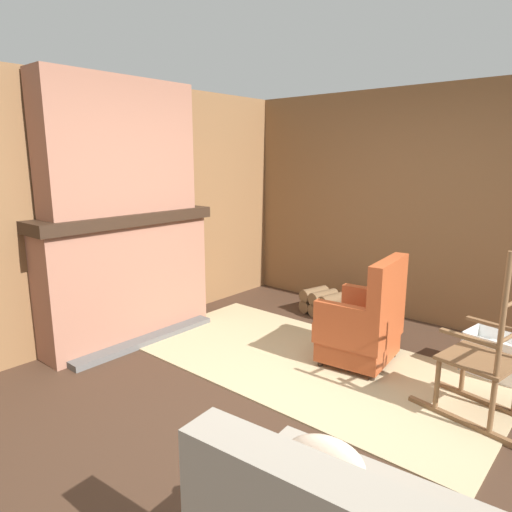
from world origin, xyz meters
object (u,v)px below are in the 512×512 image
at_px(oil_lamp_vase, 87,205).
at_px(decorative_plate_on_mantel, 117,199).
at_px(armchair, 364,325).
at_px(firewood_stack, 323,303).
at_px(rocking_chair, 485,363).
at_px(laundry_basket, 496,355).
at_px(storage_case, 148,203).

distance_m(oil_lamp_vase, decorative_plate_on_mantel, 0.34).
xyz_separation_m(armchair, firewood_stack, (-0.98, 0.88, -0.22)).
xyz_separation_m(rocking_chair, oil_lamp_vase, (-3.22, -1.11, 0.97)).
xyz_separation_m(firewood_stack, decorative_plate_on_mantel, (-1.21, -1.90, 1.27)).
distance_m(firewood_stack, oil_lamp_vase, 2.82).
bearing_deg(decorative_plate_on_mantel, firewood_stack, 57.61).
relative_size(laundry_basket, decorative_plate_on_mantel, 1.96).
bearing_deg(firewood_stack, rocking_chair, -29.05).
bearing_deg(decorative_plate_on_mantel, oil_lamp_vase, -86.57).
bearing_deg(laundry_basket, armchair, -151.07).
relative_size(armchair, laundry_basket, 1.88).
bearing_deg(oil_lamp_vase, armchair, 32.09).
bearing_deg(storage_case, armchair, 17.22).
xyz_separation_m(rocking_chair, storage_case, (-3.22, -0.42, 0.94)).
relative_size(firewood_stack, decorative_plate_on_mantel, 2.05).
bearing_deg(laundry_basket, decorative_plate_on_mantel, -153.69).
bearing_deg(armchair, decorative_plate_on_mantel, 18.85).
bearing_deg(armchair, firewood_stack, -48.35).
distance_m(firewood_stack, decorative_plate_on_mantel, 2.59).
distance_m(firewood_stack, storage_case, 2.30).
distance_m(rocking_chair, laundry_basket, 0.82).
bearing_deg(rocking_chair, armchair, -3.18).
height_order(rocking_chair, laundry_basket, rocking_chair).
relative_size(storage_case, decorative_plate_on_mantel, 0.96).
relative_size(armchair, oil_lamp_vase, 3.43).
xyz_separation_m(rocking_chair, decorative_plate_on_mantel, (-3.24, -0.78, 1.00)).
xyz_separation_m(laundry_basket, decorative_plate_on_mantel, (-3.15, -1.56, 1.24)).
height_order(rocking_chair, oil_lamp_vase, oil_lamp_vase).
bearing_deg(laundry_basket, firewood_stack, 169.87).
xyz_separation_m(oil_lamp_vase, decorative_plate_on_mantel, (-0.02, 0.33, 0.03)).
xyz_separation_m(armchair, rocking_chair, (1.06, -0.25, 0.06)).
distance_m(armchair, storage_case, 2.47).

